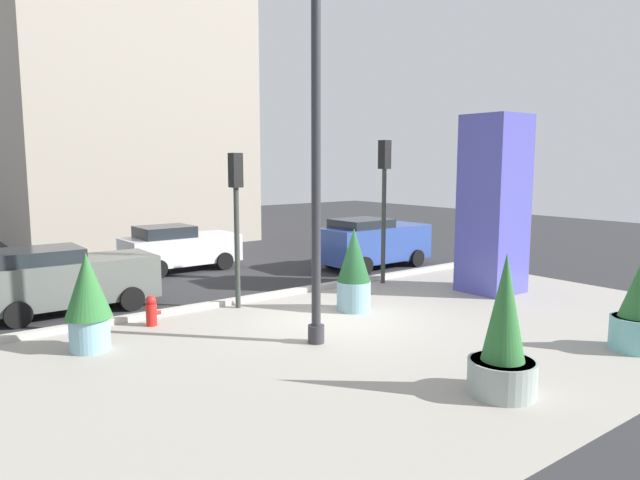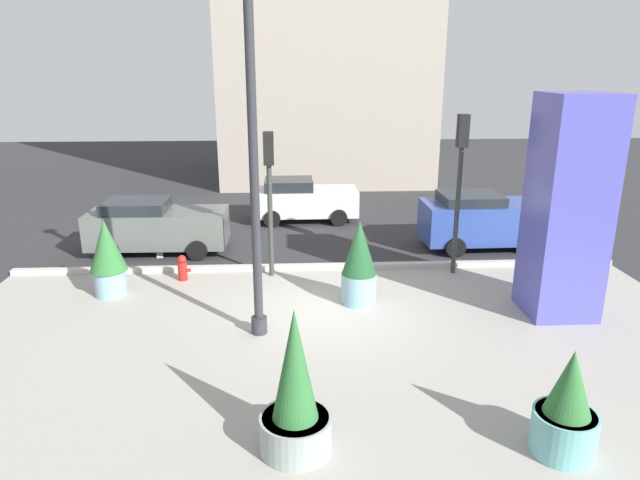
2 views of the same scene
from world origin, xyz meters
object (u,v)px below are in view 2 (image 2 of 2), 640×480
object	(u,v)px
potted_plant_near_right	(359,263)
car_intersection	(486,220)
lamp_post	(254,175)
traffic_light_far_side	(269,181)
car_curb_east	(302,200)
fire_hydrant	(183,268)
art_pillar_blue	(567,208)
potted_plant_near_left	(566,411)
car_far_lane	(156,226)
pedestrian_crossing	(158,229)
potted_plant_curbside	(107,256)
potted_plant_mid_plaza	(295,397)
traffic_light_corner	(460,169)

from	to	relation	value
potted_plant_near_right	car_intersection	xyz separation A→B (m)	(4.77, 4.44, -0.13)
lamp_post	traffic_light_far_side	xyz separation A→B (m)	(0.17, 3.73, -0.85)
car_intersection	car_curb_east	world-z (taller)	car_intersection
fire_hydrant	traffic_light_far_side	world-z (taller)	traffic_light_far_side
art_pillar_blue	potted_plant_near_left	size ratio (longest dim) A/B	2.95
traffic_light_far_side	car_curb_east	world-z (taller)	traffic_light_far_side
potted_plant_near_left	traffic_light_far_side	size ratio (longest dim) A/B	0.43
potted_plant_near_left	fire_hydrant	distance (m)	10.79
art_pillar_blue	car_curb_east	xyz separation A→B (m)	(-6.06, 9.02, -1.81)
art_pillar_blue	car_intersection	xyz separation A→B (m)	(-0.03, 5.25, -1.69)
art_pillar_blue	car_intersection	world-z (taller)	art_pillar_blue
lamp_post	potted_plant_near_right	world-z (taller)	lamp_post
car_far_lane	pedestrian_crossing	distance (m)	0.53
car_curb_east	car_intersection	bearing A→B (deg)	-32.05
potted_plant_near_right	pedestrian_crossing	bearing A→B (deg)	146.07
art_pillar_blue	potted_plant_curbside	xyz separation A→B (m)	(-11.32, 1.66, -1.55)
potted_plant_mid_plaza	car_intersection	bearing A→B (deg)	57.76
traffic_light_corner	art_pillar_blue	bearing A→B (deg)	-58.75
potted_plant_mid_plaza	potted_plant_curbside	bearing A→B (deg)	126.18
potted_plant_curbside	traffic_light_far_side	size ratio (longest dim) A/B	0.50
car_curb_east	pedestrian_crossing	world-z (taller)	car_curb_east
art_pillar_blue	potted_plant_mid_plaza	world-z (taller)	art_pillar_blue
lamp_post	car_curb_east	world-z (taller)	lamp_post
potted_plant_curbside	potted_plant_near_left	world-z (taller)	potted_plant_curbside
traffic_light_far_side	pedestrian_crossing	world-z (taller)	traffic_light_far_side
potted_plant_mid_plaza	potted_plant_near_left	xyz separation A→B (m)	(4.19, -0.28, -0.21)
car_intersection	potted_plant_near_left	bearing A→B (deg)	-102.11
pedestrian_crossing	potted_plant_mid_plaza	bearing A→B (deg)	-66.45
potted_plant_near_right	car_far_lane	distance (m)	7.57
potted_plant_near_right	fire_hydrant	bearing A→B (deg)	158.93
potted_plant_near_right	fire_hydrant	distance (m)	5.20
art_pillar_blue	car_curb_east	bearing A→B (deg)	123.88
lamp_post	traffic_light_far_side	world-z (taller)	lamp_post
art_pillar_blue	traffic_light_far_side	xyz separation A→B (m)	(-7.09, 2.92, 0.16)
car_intersection	pedestrian_crossing	bearing A→B (deg)	-177.58
art_pillar_blue	potted_plant_curbside	size ratio (longest dim) A/B	2.55
car_intersection	car_far_lane	distance (m)	10.86
traffic_light_corner	car_curb_east	world-z (taller)	traffic_light_corner
potted_plant_curbside	traffic_light_corner	size ratio (longest dim) A/B	0.45
potted_plant_near_left	lamp_post	bearing A→B (deg)	138.26
potted_plant_curbside	car_curb_east	bearing A→B (deg)	54.47
lamp_post	art_pillar_blue	bearing A→B (deg)	6.36
potted_plant_near_left	car_curb_east	size ratio (longest dim) A/B	0.44
lamp_post	traffic_light_far_side	bearing A→B (deg)	87.39
potted_plant_mid_plaza	fire_hydrant	bearing A→B (deg)	112.33
lamp_post	pedestrian_crossing	world-z (taller)	lamp_post
potted_plant_mid_plaza	potted_plant_curbside	xyz separation A→B (m)	(-4.85, 6.63, 0.14)
potted_plant_near_right	traffic_light_corner	distance (m)	4.20
pedestrian_crossing	lamp_post	bearing A→B (deg)	-58.26
lamp_post	traffic_light_corner	world-z (taller)	lamp_post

